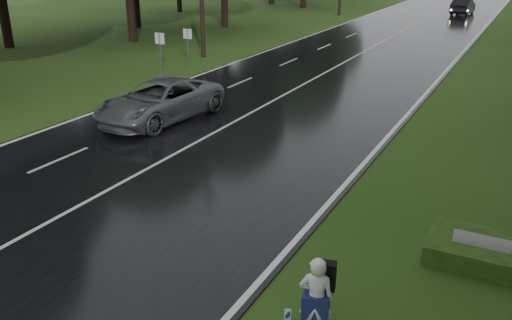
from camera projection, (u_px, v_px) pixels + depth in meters
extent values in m
plane|color=#284514|center=(84.00, 205.00, 14.27)|extent=(160.00, 160.00, 0.00)
cube|color=black|center=(336.00, 67.00, 30.77)|extent=(12.00, 140.00, 0.04)
cube|color=silver|center=(336.00, 67.00, 30.76)|extent=(0.12, 140.00, 0.01)
imported|color=#535558|center=(160.00, 100.00, 20.96)|extent=(3.17, 5.86, 1.56)
imported|color=black|center=(463.00, 6.00, 55.11)|extent=(1.96, 4.89, 1.58)
imported|color=silver|center=(316.00, 300.00, 9.06)|extent=(0.67, 0.52, 1.64)
cube|color=navy|center=(315.00, 317.00, 9.19)|extent=(0.52, 0.40, 0.92)
cube|color=black|center=(325.00, 275.00, 9.10)|extent=(0.41, 0.28, 0.52)
cylinder|color=slate|center=(479.00, 260.00, 11.73)|extent=(1.19, 0.60, 0.60)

